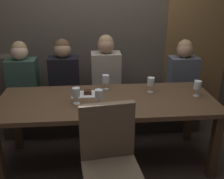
{
  "coord_description": "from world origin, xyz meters",
  "views": [
    {
      "loc": [
        -0.16,
        -2.43,
        1.84
      ],
      "look_at": [
        0.05,
        0.02,
        0.84
      ],
      "focal_mm": 42.33,
      "sensor_mm": 36.0,
      "label": 1
    }
  ],
  "objects_px": {
    "wine_glass_end_right": "(151,82)",
    "wine_glass_center_front": "(76,93)",
    "diner_bearded": "(64,72)",
    "diner_near_end": "(183,70)",
    "chair_near_side": "(110,158)",
    "diner_redhead": "(22,74)",
    "diner_far_end": "(106,69)",
    "fork_on_table": "(73,95)",
    "wine_glass_far_right": "(99,95)",
    "banquette_bench": "(104,113)",
    "dining_table": "(107,107)",
    "wine_glass_center_back": "(198,86)",
    "dessert_plate": "(87,94)",
    "wine_glass_near_left": "(106,80)"
  },
  "relations": [
    {
      "from": "wine_glass_end_right",
      "to": "wine_glass_center_front",
      "type": "height_order",
      "value": "same"
    },
    {
      "from": "diner_bearded",
      "to": "diner_near_end",
      "type": "relative_size",
      "value": 1.04
    },
    {
      "from": "chair_near_side",
      "to": "diner_redhead",
      "type": "bearing_deg",
      "value": 123.87
    },
    {
      "from": "diner_far_end",
      "to": "fork_on_table",
      "type": "xyz_separation_m",
      "value": [
        -0.38,
        -0.58,
        -0.09
      ]
    },
    {
      "from": "diner_far_end",
      "to": "wine_glass_far_right",
      "type": "xyz_separation_m",
      "value": [
        -0.12,
        -0.84,
        0.02
      ]
    },
    {
      "from": "banquette_bench",
      "to": "diner_near_end",
      "type": "distance_m",
      "value": 1.17
    },
    {
      "from": "banquette_bench",
      "to": "wine_glass_center_front",
      "type": "relative_size",
      "value": 15.24
    },
    {
      "from": "dining_table",
      "to": "wine_glass_center_back",
      "type": "distance_m",
      "value": 0.96
    },
    {
      "from": "chair_near_side",
      "to": "wine_glass_far_right",
      "type": "xyz_separation_m",
      "value": [
        -0.06,
        0.58,
        0.29
      ]
    },
    {
      "from": "chair_near_side",
      "to": "dessert_plate",
      "type": "height_order",
      "value": "chair_near_side"
    },
    {
      "from": "dining_table",
      "to": "diner_near_end",
      "type": "height_order",
      "value": "diner_near_end"
    },
    {
      "from": "wine_glass_far_right",
      "to": "diner_far_end",
      "type": "bearing_deg",
      "value": 81.75
    },
    {
      "from": "diner_near_end",
      "to": "wine_glass_center_back",
      "type": "height_order",
      "value": "diner_near_end"
    },
    {
      "from": "diner_far_end",
      "to": "wine_glass_center_back",
      "type": "bearing_deg",
      "value": -37.56
    },
    {
      "from": "chair_near_side",
      "to": "diner_far_end",
      "type": "bearing_deg",
      "value": 87.43
    },
    {
      "from": "wine_glass_center_back",
      "to": "dessert_plate",
      "type": "xyz_separation_m",
      "value": [
        -1.14,
        0.12,
        -0.1
      ]
    },
    {
      "from": "chair_near_side",
      "to": "banquette_bench",
      "type": "bearing_deg",
      "value": 88.93
    },
    {
      "from": "wine_glass_center_back",
      "to": "wine_glass_far_right",
      "type": "bearing_deg",
      "value": -171.58
    },
    {
      "from": "dining_table",
      "to": "banquette_bench",
      "type": "xyz_separation_m",
      "value": [
        0.0,
        0.7,
        -0.42
      ]
    },
    {
      "from": "dining_table",
      "to": "wine_glass_center_back",
      "type": "xyz_separation_m",
      "value": [
        0.94,
        0.01,
        0.2
      ]
    },
    {
      "from": "chair_near_side",
      "to": "diner_bearded",
      "type": "distance_m",
      "value": 1.52
    },
    {
      "from": "wine_glass_end_right",
      "to": "dessert_plate",
      "type": "bearing_deg",
      "value": -178.27
    },
    {
      "from": "diner_near_end",
      "to": "fork_on_table",
      "type": "xyz_separation_m",
      "value": [
        -1.36,
        -0.56,
        -0.06
      ]
    },
    {
      "from": "diner_far_end",
      "to": "dessert_plate",
      "type": "distance_m",
      "value": 0.62
    },
    {
      "from": "wine_glass_far_right",
      "to": "fork_on_table",
      "type": "height_order",
      "value": "wine_glass_far_right"
    },
    {
      "from": "diner_redhead",
      "to": "banquette_bench",
      "type": "bearing_deg",
      "value": -0.91
    },
    {
      "from": "wine_glass_far_right",
      "to": "dessert_plate",
      "type": "relative_size",
      "value": 0.86
    },
    {
      "from": "wine_glass_near_left",
      "to": "dessert_plate",
      "type": "height_order",
      "value": "wine_glass_near_left"
    },
    {
      "from": "wine_glass_center_front",
      "to": "diner_redhead",
      "type": "bearing_deg",
      "value": 131.15
    },
    {
      "from": "wine_glass_center_back",
      "to": "diner_bearded",
      "type": "bearing_deg",
      "value": 153.95
    },
    {
      "from": "wine_glass_end_right",
      "to": "fork_on_table",
      "type": "height_order",
      "value": "wine_glass_end_right"
    },
    {
      "from": "diner_near_end",
      "to": "wine_glass_center_front",
      "type": "bearing_deg",
      "value": -150.04
    },
    {
      "from": "diner_bearded",
      "to": "wine_glass_center_front",
      "type": "xyz_separation_m",
      "value": [
        0.18,
        -0.78,
        0.04
      ]
    },
    {
      "from": "chair_near_side",
      "to": "dining_table",
      "type": "bearing_deg",
      "value": 87.9
    },
    {
      "from": "dining_table",
      "to": "diner_bearded",
      "type": "relative_size",
      "value": 2.85
    },
    {
      "from": "dining_table",
      "to": "banquette_bench",
      "type": "distance_m",
      "value": 0.82
    },
    {
      "from": "wine_glass_center_back",
      "to": "fork_on_table",
      "type": "distance_m",
      "value": 1.29
    },
    {
      "from": "wine_glass_near_left",
      "to": "diner_redhead",
      "type": "bearing_deg",
      "value": 156.57
    },
    {
      "from": "wine_glass_near_left",
      "to": "chair_near_side",
      "type": "bearing_deg",
      "value": -91.98
    },
    {
      "from": "wine_glass_center_front",
      "to": "wine_glass_far_right",
      "type": "xyz_separation_m",
      "value": [
        0.22,
        -0.06,
        -0.0
      ]
    },
    {
      "from": "banquette_bench",
      "to": "dessert_plate",
      "type": "relative_size",
      "value": 13.16
    },
    {
      "from": "diner_bearded",
      "to": "diner_near_end",
      "type": "xyz_separation_m",
      "value": [
        1.5,
        -0.02,
        -0.01
      ]
    },
    {
      "from": "wine_glass_end_right",
      "to": "banquette_bench",
      "type": "bearing_deg",
      "value": 131.6
    },
    {
      "from": "banquette_bench",
      "to": "diner_bearded",
      "type": "bearing_deg",
      "value": 178.8
    },
    {
      "from": "banquette_bench",
      "to": "dining_table",
      "type": "bearing_deg",
      "value": -90.0
    },
    {
      "from": "dining_table",
      "to": "diner_bearded",
      "type": "distance_m",
      "value": 0.87
    },
    {
      "from": "diner_bearded",
      "to": "wine_glass_far_right",
      "type": "distance_m",
      "value": 0.94
    },
    {
      "from": "diner_redhead",
      "to": "chair_near_side",
      "type": "bearing_deg",
      "value": -56.13
    },
    {
      "from": "chair_near_side",
      "to": "fork_on_table",
      "type": "xyz_separation_m",
      "value": [
        -0.32,
        0.85,
        0.18
      ]
    },
    {
      "from": "diner_bearded",
      "to": "banquette_bench",
      "type": "bearing_deg",
      "value": -1.2
    }
  ]
}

